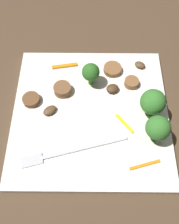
# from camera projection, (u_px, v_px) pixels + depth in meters

# --- Properties ---
(ground_plane) EXTENTS (1.40, 1.40, 0.00)m
(ground_plane) POSITION_uv_depth(u_px,v_px,m) (89.00, 116.00, 0.46)
(ground_plane) COLOR #4C3826
(plate) EXTENTS (0.28, 0.28, 0.01)m
(plate) POSITION_uv_depth(u_px,v_px,m) (89.00, 114.00, 0.46)
(plate) COLOR white
(plate) RESTS_ON ground_plane
(fork) EXTENTS (0.18, 0.06, 0.00)m
(fork) POSITION_uv_depth(u_px,v_px,m) (66.00, 152.00, 0.41)
(fork) COLOR silver
(fork) RESTS_ON plate
(broccoli_floret_0) EXTENTS (0.04, 0.04, 0.06)m
(broccoli_floret_0) POSITION_uv_depth(u_px,v_px,m) (152.00, 101.00, 0.42)
(broccoli_floret_0) COLOR #408630
(broccoli_floret_0) RESTS_ON plate
(broccoli_floret_1) EXTENTS (0.03, 0.03, 0.05)m
(broccoli_floret_1) POSITION_uv_depth(u_px,v_px,m) (90.00, 72.00, 0.45)
(broccoli_floret_1) COLOR #347525
(broccoli_floret_1) RESTS_ON plate
(broccoli_floret_2) EXTENTS (0.04, 0.04, 0.06)m
(broccoli_floret_2) POSITION_uv_depth(u_px,v_px,m) (157.00, 128.00, 0.40)
(broccoli_floret_2) COLOR #408630
(broccoli_floret_2) RESTS_ON plate
(sausage_slice_0) EXTENTS (0.04, 0.04, 0.02)m
(sausage_slice_0) POSITION_uv_depth(u_px,v_px,m) (61.00, 89.00, 0.47)
(sausage_slice_0) COLOR brown
(sausage_slice_0) RESTS_ON plate
(sausage_slice_1) EXTENTS (0.04, 0.04, 0.01)m
(sausage_slice_1) POSITION_uv_depth(u_px,v_px,m) (30.00, 100.00, 0.46)
(sausage_slice_1) COLOR brown
(sausage_slice_1) RESTS_ON plate
(sausage_slice_2) EXTENTS (0.03, 0.03, 0.01)m
(sausage_slice_2) POSITION_uv_depth(u_px,v_px,m) (131.00, 83.00, 0.48)
(sausage_slice_2) COLOR brown
(sausage_slice_2) RESTS_ON plate
(sausage_slice_3) EXTENTS (0.04, 0.04, 0.01)m
(sausage_slice_3) POSITION_uv_depth(u_px,v_px,m) (112.00, 69.00, 0.49)
(sausage_slice_3) COLOR brown
(sausage_slice_3) RESTS_ON plate
(mushroom_0) EXTENTS (0.03, 0.03, 0.01)m
(mushroom_0) POSITION_uv_depth(u_px,v_px,m) (112.00, 89.00, 0.47)
(mushroom_0) COLOR #4C331E
(mushroom_0) RESTS_ON plate
(mushroom_1) EXTENTS (0.03, 0.03, 0.01)m
(mushroom_1) POSITION_uv_depth(u_px,v_px,m) (49.00, 109.00, 0.45)
(mushroom_1) COLOR brown
(mushroom_1) RESTS_ON plate
(mushroom_2) EXTENTS (0.03, 0.02, 0.01)m
(mushroom_2) POSITION_uv_depth(u_px,v_px,m) (139.00, 65.00, 0.50)
(mushroom_2) COLOR brown
(mushroom_2) RESTS_ON plate
(pepper_strip_0) EXTENTS (0.05, 0.02, 0.00)m
(pepper_strip_0) POSITION_uv_depth(u_px,v_px,m) (64.00, 66.00, 0.50)
(pepper_strip_0) COLOR orange
(pepper_strip_0) RESTS_ON plate
(pepper_strip_1) EXTENTS (0.05, 0.02, 0.00)m
(pepper_strip_1) POSITION_uv_depth(u_px,v_px,m) (144.00, 165.00, 0.40)
(pepper_strip_1) COLOR orange
(pepper_strip_1) RESTS_ON plate
(pepper_strip_2) EXTENTS (0.03, 0.04, 0.00)m
(pepper_strip_2) POSITION_uv_depth(u_px,v_px,m) (124.00, 123.00, 0.44)
(pepper_strip_2) COLOR yellow
(pepper_strip_2) RESTS_ON plate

